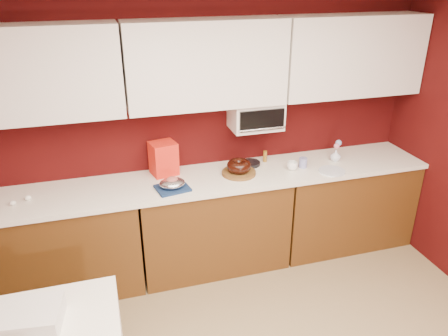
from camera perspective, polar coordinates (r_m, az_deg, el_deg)
name	(u,v)px	position (r m, az deg, el deg)	size (l,w,h in m)	color
wall_back	(203,128)	(3.95, -2.80, 5.27)	(4.00, 0.02, 2.50)	#3C0808
base_cabinet_left	(59,247)	(3.96, -20.74, -9.62)	(1.31, 0.58, 0.86)	#543110
base_cabinet_center	(213,223)	(4.03, -1.50, -7.22)	(1.31, 0.58, 0.86)	#543110
base_cabinet_right	(342,203)	(4.51, 15.15, -4.47)	(1.31, 0.58, 0.86)	#543110
countertop	(212,179)	(3.81, -1.57, -1.46)	(4.00, 0.62, 0.04)	white
upper_cabinet_left	(30,74)	(3.56, -24.05, 11.13)	(1.31, 0.33, 0.70)	white
upper_cabinet_center	(206,64)	(3.64, -2.35, 13.41)	(1.31, 0.33, 0.70)	white
upper_cabinet_right	(351,56)	(4.16, 16.30, 13.89)	(1.31, 0.33, 0.70)	white
toaster_oven	(256,115)	(3.90, 4.16, 6.94)	(0.45, 0.30, 0.25)	white
toaster_oven_door	(262,120)	(3.76, 5.00, 6.23)	(0.40, 0.02, 0.18)	black
toaster_oven_handle	(262,129)	(3.77, 5.04, 5.08)	(0.02, 0.02, 0.42)	silver
cake_base	(239,173)	(3.85, 1.95, -0.62)	(0.30, 0.30, 0.03)	brown
bundt_cake	(239,166)	(3.82, 1.96, 0.28)	(0.21, 0.21, 0.09)	black
navy_towel	(172,188)	(3.62, -6.75, -2.62)	(0.26, 0.22, 0.02)	navy
foil_ham_nest	(172,183)	(3.60, -6.78, -1.98)	(0.21, 0.18, 0.08)	silver
roasted_ham	(172,180)	(3.58, -6.80, -1.62)	(0.10, 0.09, 0.07)	#B25A51
pandoro_box	(164,158)	(3.85, -7.91, 1.26)	(0.21, 0.19, 0.29)	red
dark_pan	(251,163)	(4.04, 3.49, 0.61)	(0.18, 0.18, 0.03)	black
coffee_mug	(292,165)	(3.97, 8.92, 0.38)	(0.08, 0.08, 0.09)	white
blue_jar	(303,163)	(4.04, 10.28, 0.70)	(0.08, 0.08, 0.09)	navy
flower_vase	(336,155)	(4.24, 14.37, 1.69)	(0.08, 0.08, 0.12)	silver
flower_pink	(337,146)	(4.21, 14.50, 2.79)	(0.05, 0.05, 0.05)	pink
flower_blue	(339,143)	(4.23, 14.75, 3.20)	(0.06, 0.06, 0.06)	#7F95CB
china_plate	(332,171)	(4.02, 13.92, -0.39)	(0.24, 0.24, 0.01)	white
amber_bottle	(265,156)	(4.10, 5.38, 1.52)	(0.04, 0.04, 0.11)	brown
egg_left	(13,203)	(3.72, -25.89, -4.14)	(0.05, 0.04, 0.04)	silver
egg_right	(28,198)	(3.75, -24.24, -3.57)	(0.05, 0.04, 0.04)	white
newspaper_stack	(29,318)	(2.74, -24.08, -17.47)	(0.34, 0.28, 0.12)	silver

